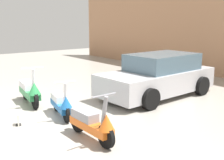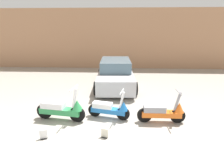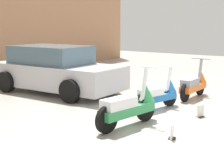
# 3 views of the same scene
# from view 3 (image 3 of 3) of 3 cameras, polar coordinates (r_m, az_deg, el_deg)

# --- Properties ---
(ground_plane) EXTENTS (28.00, 28.00, 0.00)m
(ground_plane) POSITION_cam_3_polar(r_m,az_deg,el_deg) (7.21, 13.33, -6.48)
(ground_plane) COLOR #9E998E
(scooter_front_left) EXTENTS (1.60, 0.60, 1.12)m
(scooter_front_left) POSITION_cam_3_polar(r_m,az_deg,el_deg) (6.55, 3.00, -4.26)
(scooter_front_left) COLOR black
(scooter_front_left) RESTS_ON ground_plane
(scooter_front_right) EXTENTS (1.36, 0.59, 0.96)m
(scooter_front_right) POSITION_cam_3_polar(r_m,az_deg,el_deg) (7.91, 7.71, -2.36)
(scooter_front_right) COLOR black
(scooter_front_right) RESTS_ON ground_plane
(scooter_front_center) EXTENTS (1.46, 0.53, 1.02)m
(scooter_front_center) POSITION_cam_3_polar(r_m,az_deg,el_deg) (9.28, 13.50, -0.67)
(scooter_front_center) COLOR black
(scooter_front_center) RESTS_ON ground_plane
(car_rear_left) EXTENTS (1.97, 3.92, 1.31)m
(car_rear_left) POSITION_cam_3_polar(r_m,az_deg,el_deg) (9.92, -9.35, 1.66)
(car_rear_left) COLOR #B7B7BC
(car_rear_left) RESTS_ON ground_plane
(placard_near_left_scooter) EXTENTS (0.20, 0.16, 0.26)m
(placard_near_left_scooter) POSITION_cam_3_polar(r_m,az_deg,el_deg) (5.99, 9.97, -8.53)
(placard_near_left_scooter) COLOR black
(placard_near_left_scooter) RESTS_ON ground_plane
(placard_near_right_scooter) EXTENTS (0.20, 0.16, 0.26)m
(placard_near_right_scooter) POSITION_cam_3_polar(r_m,az_deg,el_deg) (7.45, 14.48, -5.11)
(placard_near_right_scooter) COLOR black
(placard_near_right_scooter) RESTS_ON ground_plane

